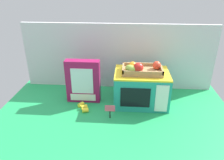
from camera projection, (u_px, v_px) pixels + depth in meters
name	position (u px, v px, depth m)	size (l,w,h in m)	color
ground_plane	(116.00, 100.00, 1.72)	(1.70, 1.70, 0.00)	#219E54
display_back_panel	(118.00, 57.00, 1.84)	(1.61, 0.03, 0.56)	silver
toy_microwave	(141.00, 88.00, 1.64)	(0.40, 0.30, 0.26)	teal
food_groups_crate	(141.00, 69.00, 1.56)	(0.29, 0.19, 0.09)	#A37F51
cookie_set_box	(83.00, 81.00, 1.65)	(0.26, 0.08, 0.34)	#99144C
price_sign	(110.00, 110.00, 1.47)	(0.07, 0.01, 0.10)	black
loose_toy_banana	(83.00, 107.00, 1.60)	(0.10, 0.12, 0.03)	yellow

